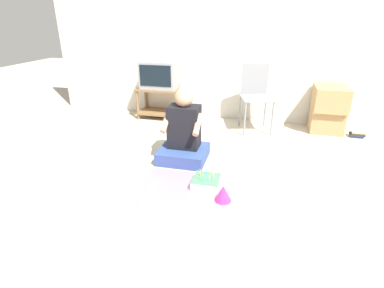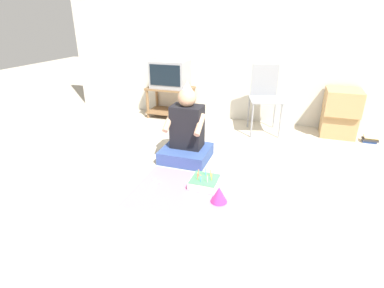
{
  "view_description": "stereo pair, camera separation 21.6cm",
  "coord_description": "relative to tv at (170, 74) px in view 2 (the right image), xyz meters",
  "views": [
    {
      "loc": [
        0.21,
        -2.28,
        1.52
      ],
      "look_at": [
        -0.44,
        0.35,
        0.35
      ],
      "focal_mm": 28.0,
      "sensor_mm": 36.0,
      "label": 1
    },
    {
      "loc": [
        0.42,
        -2.22,
        1.52
      ],
      "look_at": [
        -0.44,
        0.35,
        0.35
      ],
      "focal_mm": 28.0,
      "sensor_mm": 36.0,
      "label": 2
    }
  ],
  "objects": [
    {
      "name": "plastic_spoon_far",
      "position": [
        0.67,
        -2.02,
        -0.67
      ],
      "size": [
        0.05,
        0.14,
        0.01
      ],
      "color": "white",
      "rests_on": "party_cloth"
    },
    {
      "name": "tv",
      "position": [
        0.0,
        0.0,
        0.0
      ],
      "size": [
        0.54,
        0.4,
        0.41
      ],
      "color": "#99999E",
      "rests_on": "tv_stand"
    },
    {
      "name": "cardboard_box_stack",
      "position": [
        2.46,
        -0.05,
        -0.35
      ],
      "size": [
        0.43,
        0.46,
        0.64
      ],
      "color": "tan",
      "rests_on": "ground_plane"
    },
    {
      "name": "plastic_spoon_near",
      "position": [
        0.63,
        -1.98,
        -0.67
      ],
      "size": [
        0.04,
        0.15,
        0.01
      ],
      "color": "white",
      "rests_on": "party_cloth"
    },
    {
      "name": "book_pile",
      "position": [
        2.86,
        -0.18,
        -0.64
      ],
      "size": [
        0.2,
        0.12,
        0.09
      ],
      "color": "#284793",
      "rests_on": "ground_plane"
    },
    {
      "name": "tv_stand",
      "position": [
        -0.0,
        -0.0,
        -0.4
      ],
      "size": [
        0.71,
        0.41,
        0.48
      ],
      "color": "olive",
      "rests_on": "ground_plane"
    },
    {
      "name": "party_cloth",
      "position": [
        1.03,
        -2.07,
        -0.68
      ],
      "size": [
        1.05,
        0.79,
        0.01
      ],
      "color": "pink",
      "rests_on": "ground_plane"
    },
    {
      "name": "wall_back",
      "position": [
        1.39,
        0.23,
        0.59
      ],
      "size": [
        6.4,
        0.06,
        2.55
      ],
      "color": "beige",
      "rests_on": "ground_plane"
    },
    {
      "name": "birthday_cake",
      "position": [
        1.13,
        -1.91,
        -0.64
      ],
      "size": [
        0.26,
        0.26,
        0.15
      ],
      "color": "white",
      "rests_on": "party_cloth"
    },
    {
      "name": "folding_chair",
      "position": [
        1.47,
        -0.17,
        -0.15
      ],
      "size": [
        0.51,
        0.53,
        0.91
      ],
      "color": "gray",
      "rests_on": "ground_plane"
    },
    {
      "name": "party_hat_blue",
      "position": [
        1.32,
        -2.12,
        -0.61
      ],
      "size": [
        0.15,
        0.15,
        0.14
      ],
      "color": "#CC338C",
      "rests_on": "party_cloth"
    },
    {
      "name": "ground_plane",
      "position": [
        1.39,
        -2.09,
        -0.68
      ],
      "size": [
        16.0,
        16.0,
        0.0
      ],
      "primitive_type": "plane",
      "color": "#BCB29E"
    },
    {
      "name": "person_seated",
      "position": [
        0.76,
        -1.38,
        -0.39
      ],
      "size": [
        0.52,
        0.49,
        0.88
      ],
      "color": "#334C8C",
      "rests_on": "ground_plane"
    }
  ]
}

